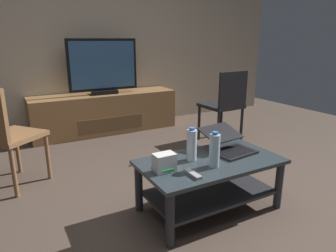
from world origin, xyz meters
TOP-DOWN VIEW (x-y plane):
  - ground_plane at (0.00, 0.00)m, footprint 7.68×7.68m
  - back_wall at (0.00, 2.58)m, footprint 6.40×0.12m
  - coffee_table at (0.14, -0.13)m, footprint 1.06×0.58m
  - media_cabinet at (0.09, 2.26)m, footprint 2.00×0.50m
  - television at (0.09, 2.24)m, footprint 0.95×0.20m
  - dining_chair at (1.24, 1.05)m, footprint 0.46×0.46m
  - side_chair at (-1.19, 1.01)m, footprint 0.62×0.62m
  - laptop at (0.38, -0.04)m, footprint 0.36×0.42m
  - router_box at (-0.25, -0.14)m, footprint 0.15×0.10m
  - water_bottle_near at (0.09, -0.24)m, footprint 0.07×0.07m
  - water_bottle_far at (0.02, -0.06)m, footprint 0.08×0.08m
  - cell_phone at (-0.11, 0.09)m, footprint 0.09×0.15m
  - tv_remote at (-0.12, -0.29)m, footprint 0.05×0.16m

SIDE VIEW (x-z plane):
  - ground_plane at x=0.00m, z-range 0.00..0.00m
  - media_cabinet at x=0.09m, z-range 0.00..0.55m
  - coffee_table at x=0.14m, z-range 0.08..0.48m
  - cell_phone at x=-0.11m, z-range 0.41..0.42m
  - tv_remote at x=-0.12m, z-range 0.41..0.43m
  - laptop at x=0.38m, z-range 0.38..0.55m
  - router_box at x=-0.25m, z-range 0.41..0.53m
  - side_chair at x=-1.19m, z-range 0.06..0.98m
  - dining_chair at x=1.24m, z-range 0.07..0.98m
  - water_bottle_far at x=0.02m, z-range 0.40..0.65m
  - water_bottle_near at x=0.09m, z-range 0.40..0.66m
  - television at x=0.09m, z-range 0.53..1.27m
  - back_wall at x=0.00m, z-range 0.00..2.80m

